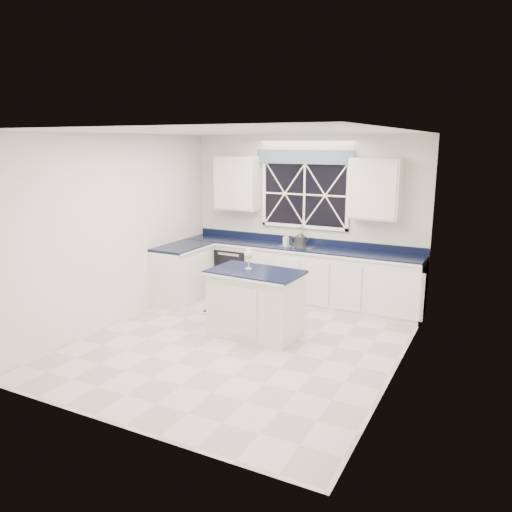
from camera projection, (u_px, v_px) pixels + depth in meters
The scene contains 13 objects.
ground at pixel (240, 343), 6.56m from camera, with size 4.50×4.50×0.00m, color silver.
back_wall at pixel (305, 219), 8.21m from camera, with size 4.00×0.10×2.70m, color silver.
base_cabinets at pixel (274, 275), 8.15m from camera, with size 3.99×1.60×0.90m.
countertop at pixel (298, 247), 8.05m from camera, with size 3.98×0.64×0.04m, color black.
dishwasher at pixel (238, 270), 8.65m from camera, with size 0.60×0.58×0.82m, color black.
window at pixel (305, 190), 8.06m from camera, with size 1.65×0.09×1.26m.
upper_cabinets at pixel (302, 186), 7.94m from camera, with size 3.10×0.34×0.90m.
faucet at pixel (302, 235), 8.18m from camera, with size 0.05×0.20×0.30m.
island at pixel (256, 303), 6.73m from camera, with size 1.25×0.79×0.91m.
rug at pixel (250, 308), 7.89m from camera, with size 1.61×1.17×0.02m.
kettle at pixel (300, 240), 8.03m from camera, with size 0.31×0.23×0.22m.
wine_glass at pixel (248, 255), 6.69m from camera, with size 0.12×0.12×0.28m.
soap_bottle at pixel (286, 239), 8.23m from camera, with size 0.08×0.08×0.17m, color silver.
Camera 1 is at (2.98, -5.37, 2.57)m, focal length 35.00 mm.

